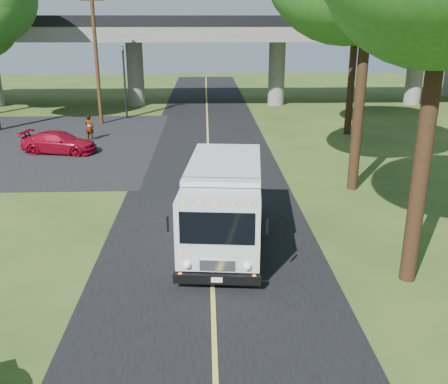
{
  "coord_description": "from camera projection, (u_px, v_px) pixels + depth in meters",
  "views": [
    {
      "loc": [
        -0.14,
        -11.34,
        6.9
      ],
      "look_at": [
        0.44,
        4.08,
        1.6
      ],
      "focal_mm": 40.0,
      "sensor_mm": 36.0,
      "label": 1
    }
  ],
  "objects": [
    {
      "name": "pedestrian",
      "position": [
        89.0,
        127.0,
        30.33
      ],
      "size": [
        0.64,
        0.51,
        1.54
      ],
      "primitive_type": "imported",
      "rotation": [
        0.0,
        0.0,
        2.86
      ],
      "color": "gray",
      "rests_on": "ground"
    },
    {
      "name": "overpass",
      "position": [
        206.0,
        51.0,
        41.72
      ],
      "size": [
        54.0,
        10.0,
        7.3
      ],
      "color": "slate",
      "rests_on": "ground"
    },
    {
      "name": "lane_line",
      "position": [
        209.0,
        182.0,
        22.4
      ],
      "size": [
        0.12,
        90.0,
        0.01
      ],
      "primitive_type": "cube",
      "color": "gold",
      "rests_on": "road"
    },
    {
      "name": "road",
      "position": [
        209.0,
        183.0,
        22.41
      ],
      "size": [
        7.0,
        90.0,
        0.02
      ],
      "primitive_type": "cube",
      "color": "black",
      "rests_on": "ground"
    },
    {
      "name": "traffic_signal",
      "position": [
        124.0,
        75.0,
        36.28
      ],
      "size": [
        0.18,
        0.22,
        5.2
      ],
      "color": "black",
      "rests_on": "ground"
    },
    {
      "name": "parking_lot",
      "position": [
        23.0,
        144.0,
        29.58
      ],
      "size": [
        16.0,
        18.0,
        0.01
      ],
      "primitive_type": "cube",
      "color": "black",
      "rests_on": "ground"
    },
    {
      "name": "red_sedan",
      "position": [
        59.0,
        142.0,
        27.37
      ],
      "size": [
        4.35,
        2.42,
        1.19
      ],
      "primitive_type": "imported",
      "rotation": [
        0.0,
        0.0,
        1.38
      ],
      "color": "maroon",
      "rests_on": "ground"
    },
    {
      "name": "ground",
      "position": [
        213.0,
        301.0,
        12.96
      ],
      "size": [
        120.0,
        120.0,
        0.0
      ],
      "primitive_type": "plane",
      "color": "#304619",
      "rests_on": "ground"
    },
    {
      "name": "utility_pole",
      "position": [
        96.0,
        57.0,
        33.88
      ],
      "size": [
        1.6,
        0.26,
        9.0
      ],
      "color": "#472D19",
      "rests_on": "ground"
    },
    {
      "name": "step_van",
      "position": [
        224.0,
        202.0,
        15.89
      ],
      "size": [
        2.91,
        6.5,
        2.65
      ],
      "rotation": [
        0.0,
        0.0,
        -0.1
      ],
      "color": "silver",
      "rests_on": "ground"
    }
  ]
}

